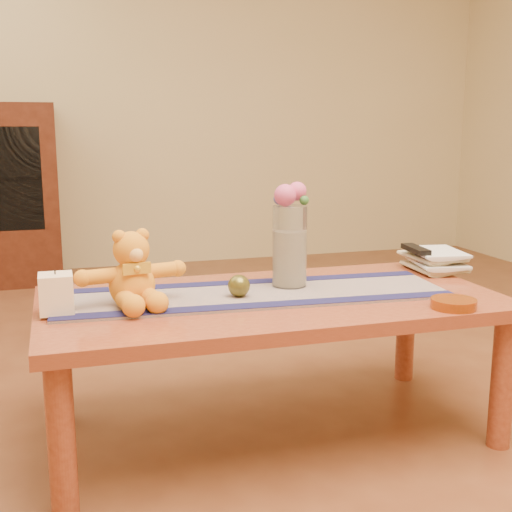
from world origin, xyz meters
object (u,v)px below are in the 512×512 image
object	(u,v)px
bronze_ball	(239,286)
amber_dish	(454,304)
glass_vase	(290,246)
pillar_candle	(56,293)
tv_remote	(416,249)
teddy_bear	(132,269)
book_bottom	(414,269)

from	to	relation	value
bronze_ball	amber_dish	distance (m)	0.63
glass_vase	amber_dish	bearing A→B (deg)	-44.59
glass_vase	bronze_ball	bearing A→B (deg)	-155.81
pillar_candle	tv_remote	world-z (taller)	pillar_candle
teddy_bear	glass_vase	world-z (taller)	glass_vase
teddy_bear	book_bottom	size ratio (longest dim) A/B	1.37
pillar_candle	bronze_ball	size ratio (longest dim) A/B	1.62
amber_dish	teddy_bear	bearing A→B (deg)	161.79
pillar_candle	tv_remote	bearing A→B (deg)	9.03
glass_vase	tv_remote	distance (m)	0.52
amber_dish	bronze_ball	bearing A→B (deg)	153.69
tv_remote	amber_dish	bearing A→B (deg)	-101.26
tv_remote	amber_dish	size ratio (longest dim) A/B	1.23
teddy_bear	amber_dish	bearing A→B (deg)	-28.83
tv_remote	book_bottom	bearing A→B (deg)	90.00
teddy_bear	tv_remote	world-z (taller)	teddy_bear
bronze_ball	tv_remote	world-z (taller)	tv_remote
glass_vase	book_bottom	size ratio (longest dim) A/B	1.17
teddy_bear	amber_dish	distance (m)	0.93
pillar_candle	book_bottom	size ratio (longest dim) A/B	0.49
teddy_bear	book_bottom	world-z (taller)	teddy_bear
glass_vase	pillar_candle	bearing A→B (deg)	-171.43
teddy_bear	glass_vase	bearing A→B (deg)	-2.20
book_bottom	teddy_bear	bearing A→B (deg)	-167.75
glass_vase	book_bottom	world-z (taller)	glass_vase
teddy_bear	tv_remote	distance (m)	1.03
book_bottom	bronze_ball	bearing A→B (deg)	-162.70
bronze_ball	tv_remote	xyz separation A→B (m)	(0.70, 0.17, 0.04)
teddy_bear	pillar_candle	world-z (taller)	teddy_bear
tv_remote	amber_dish	distance (m)	0.48
teddy_bear	book_bottom	distance (m)	1.04
glass_vase	teddy_bear	bearing A→B (deg)	-171.59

